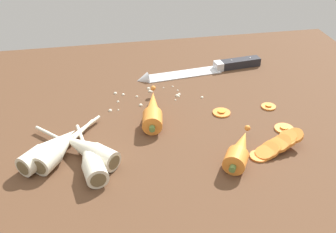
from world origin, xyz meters
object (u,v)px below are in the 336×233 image
at_px(chefs_knife, 198,70).
at_px(parsnip_mid_left, 90,159).
at_px(carrot_slice_stray_mid, 222,112).
at_px(carrot_slice_stray_far, 269,106).
at_px(carrot_slice_stack, 277,145).
at_px(carrot_slice_stray_near, 284,128).
at_px(parsnip_back, 58,149).
at_px(whole_carrot, 153,110).
at_px(whole_carrot_second, 239,150).
at_px(parsnip_mid_right, 51,148).
at_px(parsnip_front, 86,149).

xyz_separation_m(chefs_knife, parsnip_mid_left, (-0.29, -0.35, 0.01)).
xyz_separation_m(carrot_slice_stray_mid, carrot_slice_stray_far, (0.11, 0.00, -0.00)).
relative_size(carrot_slice_stack, carrot_slice_stray_near, 2.89).
relative_size(parsnip_mid_left, parsnip_back, 1.19).
bearing_deg(carrot_slice_stack, whole_carrot, 143.77).
relative_size(whole_carrot_second, parsnip_mid_right, 0.74).
xyz_separation_m(whole_carrot, carrot_slice_stray_mid, (0.16, -0.01, -0.02)).
bearing_deg(chefs_knife, carrot_slice_stray_far, -60.71).
relative_size(whole_carrot, carrot_slice_stray_mid, 4.58).
xyz_separation_m(parsnip_front, carrot_slice_stack, (0.37, -0.05, -0.01)).
distance_m(whole_carrot_second, parsnip_mid_left, 0.28).
bearing_deg(whole_carrot_second, chefs_knife, 87.75).
bearing_deg(carrot_slice_stack, carrot_slice_stray_mid, 113.03).
height_order(chefs_knife, parsnip_back, parsnip_back).
bearing_deg(parsnip_mid_right, whole_carrot_second, -11.74).
distance_m(whole_carrot, parsnip_front, 0.19).
distance_m(chefs_knife, carrot_slice_stray_near, 0.32).
distance_m(whole_carrot_second, carrot_slice_stray_near, 0.15).
relative_size(parsnip_mid_left, carrot_slice_stack, 1.66).
height_order(chefs_knife, carrot_slice_stray_near, chefs_knife).
distance_m(whole_carrot_second, parsnip_back, 0.34).
relative_size(parsnip_back, carrot_slice_stack, 1.40).
distance_m(chefs_knife, carrot_slice_stack, 0.37).
xyz_separation_m(parsnip_mid_right, carrot_slice_stray_far, (0.48, 0.10, -0.02)).
bearing_deg(carrot_slice_stray_near, parsnip_mid_left, -172.59).
bearing_deg(chefs_knife, carrot_slice_stray_mid, -89.68).
distance_m(chefs_knife, whole_carrot_second, 0.38).
height_order(carrot_slice_stray_mid, carrot_slice_stray_far, same).
xyz_separation_m(parsnip_front, carrot_slice_stray_mid, (0.30, 0.11, -0.02)).
relative_size(parsnip_mid_left, carrot_slice_stray_mid, 4.91).
xyz_separation_m(whole_carrot_second, carrot_slice_stray_near, (0.13, 0.08, -0.02)).
bearing_deg(parsnip_mid_left, parsnip_front, 101.57).
bearing_deg(whole_carrot, carrot_slice_stack, -36.23).
xyz_separation_m(whole_carrot, parsnip_front, (-0.15, -0.11, -0.00)).
relative_size(parsnip_back, carrot_slice_stray_far, 4.94).
xyz_separation_m(parsnip_front, parsnip_mid_left, (0.01, -0.03, 0.00)).
distance_m(parsnip_back, carrot_slice_stray_far, 0.48).
bearing_deg(parsnip_back, parsnip_mid_right, 155.67).
height_order(parsnip_front, parsnip_mid_right, same).
height_order(chefs_knife, whole_carrot_second, whole_carrot_second).
bearing_deg(whole_carrot, carrot_slice_stray_far, -0.81).
bearing_deg(carrot_slice_stray_far, carrot_slice_stray_near, -91.55).
relative_size(whole_carrot_second, parsnip_mid_left, 0.67).
bearing_deg(whole_carrot, parsnip_mid_right, -154.92).
bearing_deg(carrot_slice_stray_far, whole_carrot_second, -127.67).
bearing_deg(whole_carrot, carrot_slice_stray_near, -19.44).
bearing_deg(whole_carrot_second, parsnip_back, 168.85).
distance_m(parsnip_mid_left, carrot_slice_stack, 0.36).
bearing_deg(parsnip_mid_right, carrot_slice_stack, -8.18).
distance_m(parsnip_mid_left, parsnip_mid_right, 0.09).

